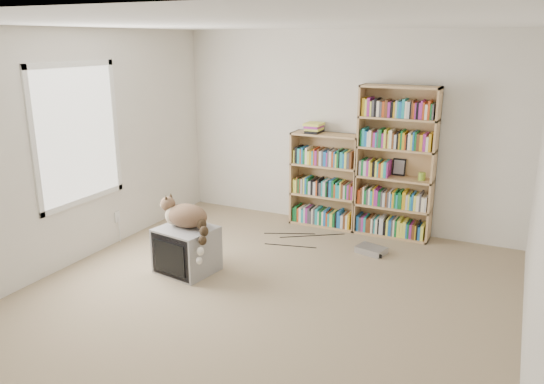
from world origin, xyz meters
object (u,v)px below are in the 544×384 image
at_px(bookcase_tall, 396,167).
at_px(dvd_player, 371,250).
at_px(bookcase_short, 325,184).
at_px(crt_tv, 187,250).
at_px(cat, 189,220).

height_order(bookcase_tall, dvd_player, bookcase_tall).
bearing_deg(dvd_player, bookcase_short, 154.29).
distance_m(bookcase_short, dvd_player, 1.20).
relative_size(crt_tv, cat, 0.92).
height_order(crt_tv, dvd_player, crt_tv).
relative_size(cat, dvd_player, 2.16).
xyz_separation_m(cat, bookcase_tall, (1.67, 2.02, 0.30)).
xyz_separation_m(crt_tv, cat, (0.04, -0.01, 0.34)).
bearing_deg(dvd_player, cat, -125.97).
bearing_deg(bookcase_tall, crt_tv, -130.24).
relative_size(cat, bookcase_short, 0.56).
xyz_separation_m(bookcase_tall, bookcase_short, (-0.90, 0.00, -0.32)).
height_order(cat, bookcase_short, bookcase_short).
relative_size(cat, bookcase_tall, 0.37).
distance_m(bookcase_tall, dvd_player, 1.10).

